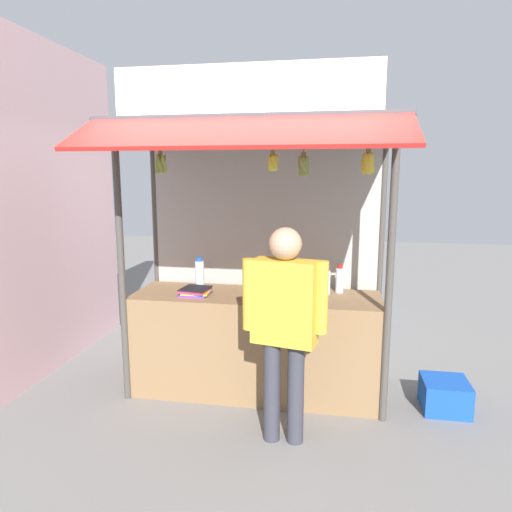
{
  "coord_description": "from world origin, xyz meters",
  "views": [
    {
      "loc": [
        0.68,
        -3.88,
        1.96
      ],
      "look_at": [
        0.0,
        0.0,
        1.26
      ],
      "focal_mm": 32.02,
      "sensor_mm": 36.0,
      "label": 1
    }
  ],
  "objects_px": {
    "magazine_stack_rear_center": "(196,291)",
    "banana_bunch_rightmost": "(368,163)",
    "magazine_stack_back_right": "(282,299)",
    "banana_bunch_inner_right": "(273,162)",
    "vendor_person": "(284,316)",
    "water_bottle_front_left": "(340,280)",
    "banana_bunch_leftmost": "(161,164)",
    "plastic_crate": "(445,395)",
    "water_bottle_back_left": "(327,282)",
    "banana_bunch_inner_left": "(304,166)",
    "water_bottle_mid_left": "(200,274)"
  },
  "relations": [
    {
      "from": "water_bottle_back_left",
      "to": "banana_bunch_inner_right",
      "type": "relative_size",
      "value": 0.85
    },
    {
      "from": "banana_bunch_inner_left",
      "to": "vendor_person",
      "type": "distance_m",
      "value": 1.11
    },
    {
      "from": "water_bottle_mid_left",
      "to": "water_bottle_front_left",
      "type": "bearing_deg",
      "value": 3.61
    },
    {
      "from": "water_bottle_back_left",
      "to": "water_bottle_mid_left",
      "type": "height_order",
      "value": "water_bottle_mid_left"
    },
    {
      "from": "banana_bunch_inner_right",
      "to": "plastic_crate",
      "type": "height_order",
      "value": "banana_bunch_inner_right"
    },
    {
      "from": "vendor_person",
      "to": "water_bottle_front_left",
      "type": "bearing_deg",
      "value": 80.23
    },
    {
      "from": "water_bottle_mid_left",
      "to": "magazine_stack_rear_center",
      "type": "bearing_deg",
      "value": -82.82
    },
    {
      "from": "plastic_crate",
      "to": "magazine_stack_rear_center",
      "type": "bearing_deg",
      "value": -179.66
    },
    {
      "from": "magazine_stack_rear_center",
      "to": "banana_bunch_leftmost",
      "type": "xyz_separation_m",
      "value": [
        -0.15,
        -0.35,
        1.11
      ]
    },
    {
      "from": "magazine_stack_back_right",
      "to": "magazine_stack_rear_center",
      "type": "bearing_deg",
      "value": 168.96
    },
    {
      "from": "water_bottle_front_left",
      "to": "banana_bunch_rightmost",
      "type": "xyz_separation_m",
      "value": [
        0.17,
        -0.65,
        1.01
      ]
    },
    {
      "from": "banana_bunch_leftmost",
      "to": "plastic_crate",
      "type": "relative_size",
      "value": 0.82
    },
    {
      "from": "water_bottle_back_left",
      "to": "banana_bunch_inner_right",
      "type": "height_order",
      "value": "banana_bunch_inner_right"
    },
    {
      "from": "magazine_stack_back_right",
      "to": "banana_bunch_inner_right",
      "type": "relative_size",
      "value": 0.95
    },
    {
      "from": "banana_bunch_inner_right",
      "to": "banana_bunch_rightmost",
      "type": "xyz_separation_m",
      "value": [
        0.69,
        0.0,
        -0.01
      ]
    },
    {
      "from": "banana_bunch_inner_right",
      "to": "banana_bunch_inner_left",
      "type": "distance_m",
      "value": 0.23
    },
    {
      "from": "water_bottle_mid_left",
      "to": "plastic_crate",
      "type": "distance_m",
      "value": 2.38
    },
    {
      "from": "banana_bunch_rightmost",
      "to": "plastic_crate",
      "type": "distance_m",
      "value": 2.08
    },
    {
      "from": "magazine_stack_rear_center",
      "to": "water_bottle_mid_left",
      "type": "bearing_deg",
      "value": 97.18
    },
    {
      "from": "banana_bunch_inner_right",
      "to": "banana_bunch_leftmost",
      "type": "xyz_separation_m",
      "value": [
        -0.88,
        0.0,
        -0.0
      ]
    },
    {
      "from": "banana_bunch_inner_left",
      "to": "magazine_stack_back_right",
      "type": "bearing_deg",
      "value": 131.51
    },
    {
      "from": "water_bottle_back_left",
      "to": "water_bottle_front_left",
      "type": "relative_size",
      "value": 0.95
    },
    {
      "from": "banana_bunch_leftmost",
      "to": "banana_bunch_inner_left",
      "type": "distance_m",
      "value": 1.11
    },
    {
      "from": "water_bottle_front_left",
      "to": "magazine_stack_rear_center",
      "type": "relative_size",
      "value": 0.93
    },
    {
      "from": "magazine_stack_back_right",
      "to": "banana_bunch_rightmost",
      "type": "relative_size",
      "value": 0.87
    },
    {
      "from": "banana_bunch_rightmost",
      "to": "banana_bunch_inner_left",
      "type": "relative_size",
      "value": 0.96
    },
    {
      "from": "vendor_person",
      "to": "plastic_crate",
      "type": "xyz_separation_m",
      "value": [
        1.29,
        0.68,
        -0.83
      ]
    },
    {
      "from": "magazine_stack_back_right",
      "to": "banana_bunch_inner_left",
      "type": "relative_size",
      "value": 0.83
    },
    {
      "from": "magazine_stack_back_right",
      "to": "vendor_person",
      "type": "distance_m",
      "value": 0.52
    },
    {
      "from": "water_bottle_front_left",
      "to": "banana_bunch_leftmost",
      "type": "distance_m",
      "value": 1.85
    },
    {
      "from": "water_bottle_mid_left",
      "to": "magazine_stack_rear_center",
      "type": "xyz_separation_m",
      "value": [
        0.03,
        -0.22,
        -0.11
      ]
    },
    {
      "from": "water_bottle_front_left",
      "to": "water_bottle_mid_left",
      "type": "xyz_separation_m",
      "value": [
        -1.29,
        -0.08,
        0.02
      ]
    },
    {
      "from": "plastic_crate",
      "to": "banana_bunch_leftmost",
      "type": "bearing_deg",
      "value": -171.1
    },
    {
      "from": "water_bottle_front_left",
      "to": "vendor_person",
      "type": "bearing_deg",
      "value": -111.87
    },
    {
      "from": "vendor_person",
      "to": "magazine_stack_back_right",
      "type": "bearing_deg",
      "value": 110.92
    },
    {
      "from": "magazine_stack_rear_center",
      "to": "magazine_stack_back_right",
      "type": "xyz_separation_m",
      "value": [
        0.79,
        -0.15,
        0.01
      ]
    },
    {
      "from": "water_bottle_back_left",
      "to": "magazine_stack_back_right",
      "type": "height_order",
      "value": "water_bottle_back_left"
    },
    {
      "from": "water_bottle_back_left",
      "to": "banana_bunch_rightmost",
      "type": "distance_m",
      "value": 1.21
    },
    {
      "from": "water_bottle_front_left",
      "to": "vendor_person",
      "type": "distance_m",
      "value": 1.05
    },
    {
      "from": "magazine_stack_rear_center",
      "to": "banana_bunch_rightmost",
      "type": "xyz_separation_m",
      "value": [
        1.42,
        -0.35,
        1.1
      ]
    },
    {
      "from": "vendor_person",
      "to": "banana_bunch_rightmost",
      "type": "bearing_deg",
      "value": 42.26
    },
    {
      "from": "banana_bunch_rightmost",
      "to": "plastic_crate",
      "type": "xyz_separation_m",
      "value": [
        0.73,
        0.36,
        -1.91
      ]
    },
    {
      "from": "banana_bunch_rightmost",
      "to": "banana_bunch_leftmost",
      "type": "relative_size",
      "value": 1.02
    },
    {
      "from": "water_bottle_back_left",
      "to": "banana_bunch_inner_left",
      "type": "distance_m",
      "value": 1.18
    },
    {
      "from": "magazine_stack_rear_center",
      "to": "water_bottle_back_left",
      "type": "bearing_deg",
      "value": 11.47
    },
    {
      "from": "banana_bunch_inner_left",
      "to": "vendor_person",
      "type": "height_order",
      "value": "banana_bunch_inner_left"
    },
    {
      "from": "water_bottle_back_left",
      "to": "magazine_stack_rear_center",
      "type": "height_order",
      "value": "water_bottle_back_left"
    },
    {
      "from": "water_bottle_front_left",
      "to": "magazine_stack_back_right",
      "type": "xyz_separation_m",
      "value": [
        -0.47,
        -0.46,
        -0.07
      ]
    },
    {
      "from": "banana_bunch_rightmost",
      "to": "magazine_stack_rear_center",
      "type": "bearing_deg",
      "value": 166.28
    },
    {
      "from": "banana_bunch_inner_right",
      "to": "vendor_person",
      "type": "distance_m",
      "value": 1.14
    }
  ]
}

